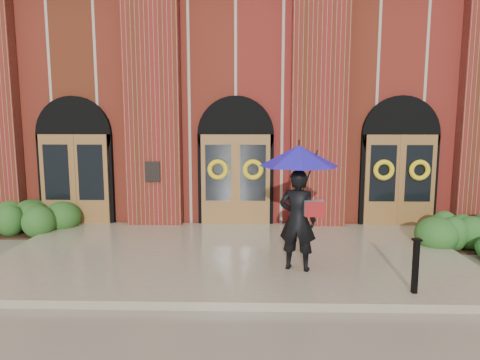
{
  "coord_description": "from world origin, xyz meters",
  "views": [
    {
      "loc": [
        0.43,
        -8.98,
        3.05
      ],
      "look_at": [
        0.17,
        1.0,
        1.64
      ],
      "focal_mm": 32.0,
      "sensor_mm": 36.0,
      "label": 1
    }
  ],
  "objects_px": {
    "metal_post": "(416,265)",
    "hedge_wall_left": "(44,218)",
    "hedge_wall_right": "(472,231)",
    "man_with_umbrella": "(298,183)"
  },
  "relations": [
    {
      "from": "hedge_wall_left",
      "to": "man_with_umbrella",
      "type": "bearing_deg",
      "value": -25.5
    },
    {
      "from": "metal_post",
      "to": "hedge_wall_left",
      "type": "xyz_separation_m",
      "value": [
        -8.39,
        4.23,
        -0.25
      ]
    },
    {
      "from": "metal_post",
      "to": "hedge_wall_right",
      "type": "relative_size",
      "value": 0.32
    },
    {
      "from": "metal_post",
      "to": "hedge_wall_right",
      "type": "distance_m",
      "value": 4.19
    },
    {
      "from": "man_with_umbrella",
      "to": "hedge_wall_right",
      "type": "distance_m",
      "value": 5.16
    },
    {
      "from": "metal_post",
      "to": "man_with_umbrella",
      "type": "bearing_deg",
      "value": 148.98
    },
    {
      "from": "man_with_umbrella",
      "to": "metal_post",
      "type": "relative_size",
      "value": 2.57
    },
    {
      "from": "metal_post",
      "to": "hedge_wall_left",
      "type": "relative_size",
      "value": 0.31
    },
    {
      "from": "hedge_wall_right",
      "to": "metal_post",
      "type": "bearing_deg",
      "value": -128.56
    },
    {
      "from": "man_with_umbrella",
      "to": "metal_post",
      "type": "bearing_deg",
      "value": 166.31
    }
  ]
}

